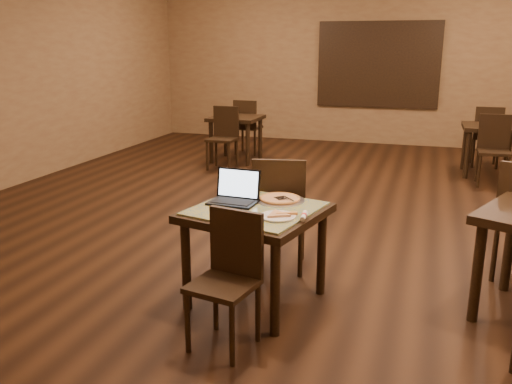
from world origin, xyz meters
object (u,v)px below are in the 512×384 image
(tiled_table, at_px, (256,221))
(pizza_pan, at_px, (280,200))
(other_table_b, at_px, (236,124))
(other_table_b_chair_far, at_px, (247,124))
(other_table_a_chair_far, at_px, (487,133))
(other_table_b_chair_near, at_px, (224,134))
(chair_main_far, at_px, (280,208))
(laptop, at_px, (236,194))
(other_table_a, at_px, (491,134))
(chair_main_near, at_px, (229,271))
(other_table_a_chair_near, at_px, (494,146))

(tiled_table, bearing_deg, pizza_pan, 76.54)
(other_table_b, bearing_deg, pizza_pan, -65.39)
(pizza_pan, distance_m, other_table_b_chair_far, 5.63)
(other_table_a_chair_far, relative_size, other_table_b_chair_near, 1.00)
(tiled_table, xyz_separation_m, chair_main_far, (0.02, 0.61, -0.08))
(laptop, relative_size, other_table_a_chair_far, 0.38)
(other_table_a_chair_far, distance_m, other_table_b_chair_far, 4.02)
(other_table_a, xyz_separation_m, other_table_b_chair_far, (-4.02, 0.38, -0.08))
(other_table_a, bearing_deg, laptop, -115.39)
(chair_main_near, bearing_deg, other_table_a, 80.79)
(other_table_a, xyz_separation_m, other_table_b_chair_near, (-4.01, -0.77, -0.08))
(other_table_a, distance_m, other_table_b_chair_far, 4.03)
(pizza_pan, bearing_deg, tiled_table, -116.57)
(chair_main_far, xyz_separation_m, laptop, (-0.22, -0.50, 0.25))
(pizza_pan, xyz_separation_m, other_table_b_chair_near, (-2.05, 4.09, -0.21))
(laptop, height_order, other_table_a_chair_far, laptop)
(chair_main_near, xyz_separation_m, other_table_a_chair_far, (2.07, 6.29, 0.05))
(other_table_a_chair_far, height_order, other_table_b, other_table_a_chair_far)
(other_table_a_chair_near, bearing_deg, other_table_b, 173.74)
(tiled_table, height_order, other_table_b, tiled_table)
(chair_main_far, distance_m, other_table_a_chair_far, 5.46)
(other_table_b_chair_near, bearing_deg, chair_main_far, -61.49)
(other_table_b_chair_far, bearing_deg, other_table_b_chair_near, 90.97)
(other_table_a_chair_near, distance_m, other_table_b_chair_near, 4.02)
(other_table_a_chair_near, bearing_deg, other_table_a_chair_far, 89.06)
(chair_main_far, bearing_deg, other_table_b, -76.43)
(other_table_a, xyz_separation_m, other_table_a_chair_near, (-0.00, -0.58, -0.08))
(chair_main_far, height_order, pizza_pan, chair_main_far)
(chair_main_near, bearing_deg, other_table_a_chair_near, 78.78)
(other_table_a_chair_far, bearing_deg, other_table_a_chair_near, 89.06)
(laptop, distance_m, other_table_a_chair_near, 4.97)
(tiled_table, xyz_separation_m, other_table_a_chair_near, (2.08, 4.52, -0.10))
(other_table_a, distance_m, other_table_a_chair_far, 0.58)
(chair_main_near, bearing_deg, laptop, 117.07)
(laptop, distance_m, other_table_a, 5.49)
(other_table_a_chair_near, bearing_deg, tiled_table, -115.52)
(pizza_pan, distance_m, other_table_b_chair_near, 4.58)
(laptop, relative_size, other_table_a, 0.45)
(pizza_pan, xyz_separation_m, other_table_b_chair_far, (-2.05, 5.24, -0.21))
(other_table_b_chair_near, bearing_deg, chair_main_near, -67.69)
(chair_main_far, height_order, other_table_a_chair_near, chair_main_far)
(other_table_a_chair_near, relative_size, other_table_b_chair_far, 1.00)
(tiled_table, height_order, other_table_a_chair_far, other_table_a_chair_far)
(chair_main_near, bearing_deg, chair_main_far, 100.55)
(chair_main_far, height_order, other_table_b, chair_main_far)
(other_table_a, relative_size, other_table_b, 1.00)
(other_table_a_chair_far, distance_m, other_table_b_chair_near, 4.23)
(chair_main_far, bearing_deg, laptop, 55.82)
(chair_main_far, relative_size, other_table_a_chair_near, 1.04)
(chair_main_near, height_order, chair_main_far, chair_main_far)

